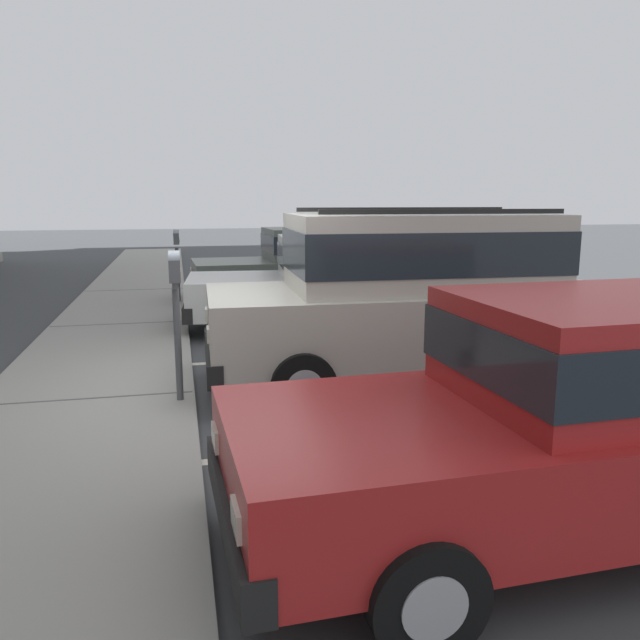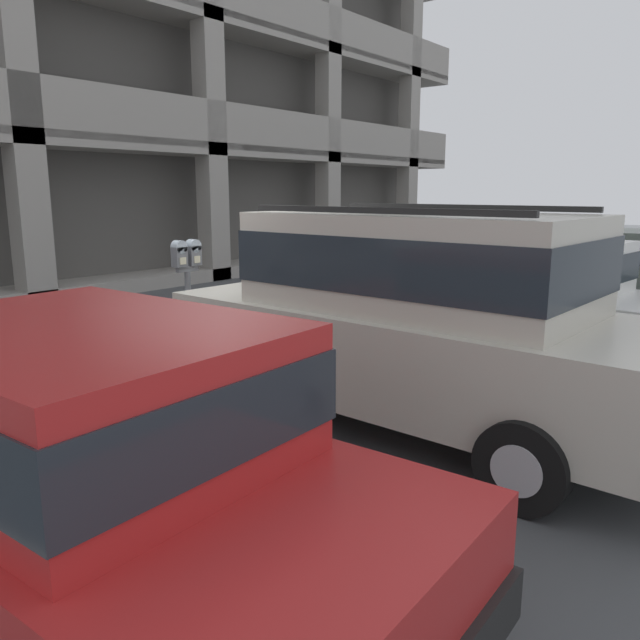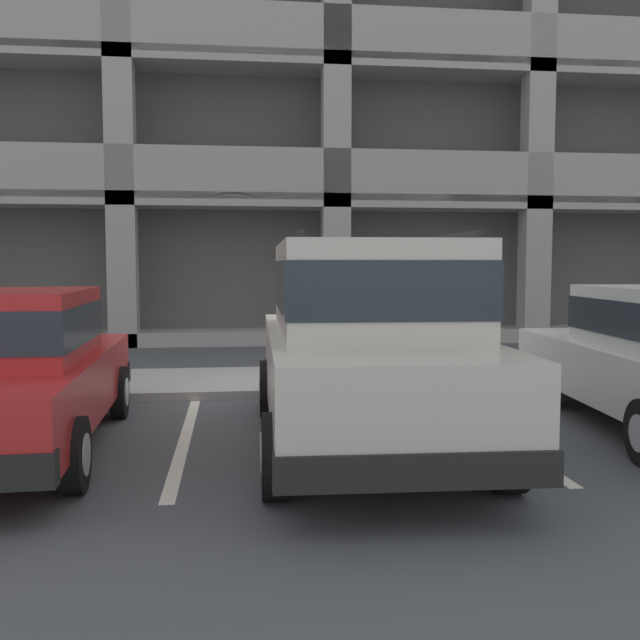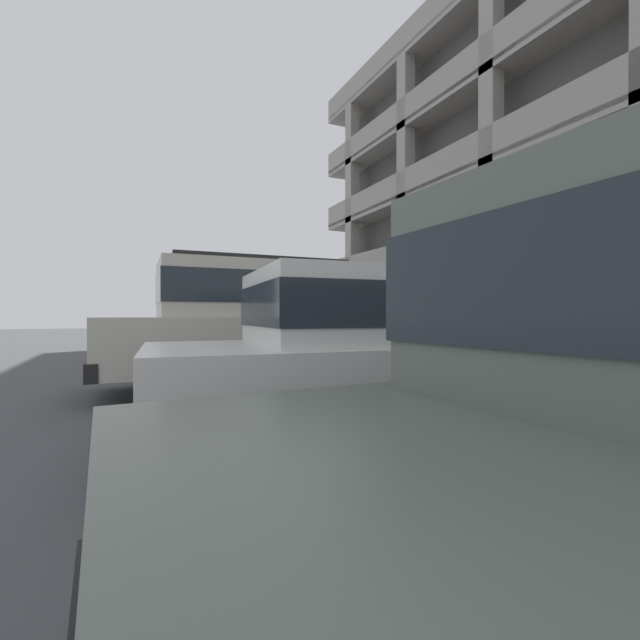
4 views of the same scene
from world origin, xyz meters
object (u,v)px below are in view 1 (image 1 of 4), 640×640
(dark_hatchback, at_px, (330,280))
(parking_meter_far, at_px, (177,254))
(silver_suv, at_px, (417,292))
(blue_coupe, at_px, (306,263))
(parking_meter_near, at_px, (176,290))
(red_sedan, at_px, (589,409))

(dark_hatchback, bearing_deg, parking_meter_far, 47.02)
(silver_suv, relative_size, blue_coupe, 1.06)
(parking_meter_near, bearing_deg, silver_suv, -81.77)
(silver_suv, relative_size, dark_hatchback, 1.05)
(dark_hatchback, distance_m, blue_coupe, 2.84)
(parking_meter_near, relative_size, parking_meter_far, 1.06)
(silver_suv, distance_m, parking_meter_far, 6.56)
(red_sedan, distance_m, dark_hatchback, 6.62)
(red_sedan, xyz_separation_m, parking_meter_far, (9.33, 2.54, 0.24))
(red_sedan, distance_m, blue_coupe, 9.46)
(dark_hatchback, bearing_deg, blue_coupe, 1.59)
(parking_meter_far, bearing_deg, red_sedan, -164.75)
(dark_hatchback, relative_size, parking_meter_far, 3.23)
(silver_suv, bearing_deg, parking_meter_far, 25.97)
(silver_suv, bearing_deg, parking_meter_near, 100.04)
(dark_hatchback, relative_size, blue_coupe, 1.02)
(dark_hatchback, bearing_deg, silver_suv, -171.05)
(silver_suv, height_order, parking_meter_near, silver_suv)
(parking_meter_near, height_order, parking_meter_far, parking_meter_near)
(silver_suv, height_order, parking_meter_far, silver_suv)
(red_sedan, bearing_deg, parking_meter_near, 38.98)
(silver_suv, xyz_separation_m, dark_hatchback, (3.27, 0.23, -0.27))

